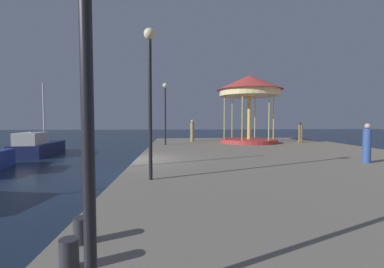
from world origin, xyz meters
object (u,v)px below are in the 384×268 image
at_px(bollard_north, 69,254).
at_px(bollard_center, 81,230).
at_px(sailboat_navy, 37,146).
at_px(lamp_post_near_edge, 85,15).
at_px(person_far_corner, 367,144).
at_px(person_mid_promenade, 301,133).
at_px(lamp_post_far_end, 165,103).
at_px(person_near_carousel, 192,131).
at_px(lamp_post_mid_promenade, 150,78).
at_px(carousel, 249,92).

bearing_deg(bollard_north, bollard_center, 98.26).
bearing_deg(sailboat_navy, bollard_north, -61.93).
relative_size(lamp_post_near_edge, bollard_north, 10.49).
xyz_separation_m(person_far_corner, person_mid_promenade, (1.93, 10.16, -0.01)).
height_order(lamp_post_far_end, person_near_carousel, lamp_post_far_end).
bearing_deg(bollard_north, lamp_post_far_end, 88.13).
relative_size(lamp_post_near_edge, person_far_corner, 2.40).
bearing_deg(person_far_corner, lamp_post_near_edge, -137.32).
bearing_deg(lamp_post_mid_promenade, person_near_carousel, 81.37).
distance_m(carousel, bollard_north, 20.00).
bearing_deg(bollard_center, sailboat_navy, 118.84).
bearing_deg(person_near_carousel, bollard_north, -98.03).
distance_m(sailboat_navy, lamp_post_mid_promenade, 16.15).
bearing_deg(lamp_post_mid_promenade, sailboat_navy, 128.45).
relative_size(lamp_post_mid_promenade, person_near_carousel, 2.48).
distance_m(lamp_post_mid_promenade, bollard_center, 5.27).
xyz_separation_m(bollard_center, person_near_carousel, (2.89, 19.00, 0.70)).
distance_m(lamp_post_mid_promenade, person_near_carousel, 15.06).
relative_size(carousel, lamp_post_near_edge, 1.33).
relative_size(lamp_post_near_edge, lamp_post_far_end, 0.90).
distance_m(lamp_post_near_edge, person_near_carousel, 20.75).
height_order(bollard_center, person_far_corner, person_far_corner).
distance_m(carousel, person_far_corner, 11.17).
distance_m(lamp_post_near_edge, person_mid_promenade, 21.91).
height_order(lamp_post_mid_promenade, person_mid_promenade, lamp_post_mid_promenade).
height_order(lamp_post_near_edge, lamp_post_mid_promenade, lamp_post_mid_promenade).
relative_size(sailboat_navy, bollard_center, 14.28).
bearing_deg(person_near_carousel, sailboat_navy, -168.99).
xyz_separation_m(lamp_post_near_edge, lamp_post_mid_promenade, (0.02, 5.81, 0.32)).
distance_m(bollard_center, person_mid_promenade, 20.87).
xyz_separation_m(sailboat_navy, bollard_north, (9.28, -17.39, 0.33)).
xyz_separation_m(lamp_post_far_end, person_near_carousel, (2.24, 3.10, -2.25)).
height_order(bollard_center, person_mid_promenade, person_mid_promenade).
distance_m(lamp_post_near_edge, lamp_post_mid_promenade, 5.82).
height_order(sailboat_navy, person_mid_promenade, sailboat_navy).
xyz_separation_m(bollard_center, person_far_corner, (9.91, 7.02, 0.62)).
relative_size(sailboat_navy, person_far_corner, 3.27).
relative_size(lamp_post_mid_promenade, lamp_post_far_end, 1.02).
height_order(lamp_post_near_edge, person_mid_promenade, lamp_post_near_edge).
xyz_separation_m(lamp_post_mid_promenade, bollard_center, (-0.66, -4.28, -3.00)).
relative_size(bollard_north, person_near_carousel, 0.21).
bearing_deg(lamp_post_mid_promenade, person_mid_promenade, 49.07).
distance_m(bollard_north, bollard_center, 0.75).
distance_m(carousel, person_near_carousel, 5.89).
relative_size(carousel, person_far_corner, 3.18).
bearing_deg(person_mid_promenade, sailboat_navy, -178.57).
distance_m(lamp_post_near_edge, bollard_center, 3.15).
bearing_deg(lamp_post_near_edge, sailboat_navy, 118.33).
relative_size(sailboat_navy, person_near_carousel, 2.98).
distance_m(lamp_post_near_edge, lamp_post_far_end, 17.44).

